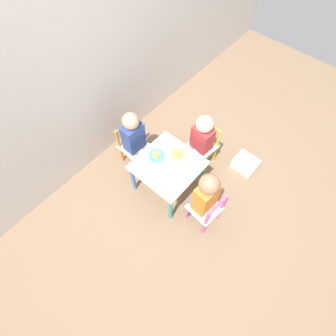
{
  "coord_description": "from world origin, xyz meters",
  "views": [
    {
      "loc": [
        -0.95,
        -0.82,
        2.47
      ],
      "look_at": [
        0.0,
        0.0,
        0.37
      ],
      "focal_mm": 28.0,
      "sensor_mm": 36.0,
      "label": 1
    }
  ],
  "objects_px": {
    "chair_pink": "(206,210)",
    "plate_back": "(157,155)",
    "kids_table": "(168,168)",
    "child_front": "(204,195)",
    "child_back": "(134,137)",
    "plate_right": "(178,154)",
    "child_right": "(201,138)",
    "storage_bin": "(245,164)",
    "chair_orange": "(133,145)",
    "chair_yellow": "(203,145)"
  },
  "relations": [
    {
      "from": "plate_back",
      "to": "storage_bin",
      "type": "xyz_separation_m",
      "value": [
        0.73,
        -0.62,
        -0.38
      ]
    },
    {
      "from": "child_back",
      "to": "child_front",
      "type": "height_order",
      "value": "child_front"
    },
    {
      "from": "child_right",
      "to": "plate_back",
      "type": "xyz_separation_m",
      "value": [
        -0.44,
        0.19,
        0.01
      ]
    },
    {
      "from": "child_back",
      "to": "child_right",
      "type": "relative_size",
      "value": 1.05
    },
    {
      "from": "chair_orange",
      "to": "chair_pink",
      "type": "relative_size",
      "value": 1.0
    },
    {
      "from": "child_back",
      "to": "plate_back",
      "type": "distance_m",
      "value": 0.31
    },
    {
      "from": "kids_table",
      "to": "chair_pink",
      "type": "bearing_deg",
      "value": -95.65
    },
    {
      "from": "child_right",
      "to": "child_front",
      "type": "relative_size",
      "value": 0.92
    },
    {
      "from": "chair_yellow",
      "to": "child_back",
      "type": "relative_size",
      "value": 0.68
    },
    {
      "from": "child_front",
      "to": "chair_yellow",
      "type": "bearing_deg",
      "value": -138.68
    },
    {
      "from": "chair_pink",
      "to": "child_back",
      "type": "bearing_deg",
      "value": -88.31
    },
    {
      "from": "child_front",
      "to": "storage_bin",
      "type": "xyz_separation_m",
      "value": [
        0.77,
        -0.03,
        -0.4
      ]
    },
    {
      "from": "chair_pink",
      "to": "plate_back",
      "type": "distance_m",
      "value": 0.68
    },
    {
      "from": "chair_orange",
      "to": "child_back",
      "type": "height_order",
      "value": "child_back"
    },
    {
      "from": "chair_yellow",
      "to": "kids_table",
      "type": "bearing_deg",
      "value": -90.0
    },
    {
      "from": "chair_pink",
      "to": "child_front",
      "type": "bearing_deg",
      "value": -90.0
    },
    {
      "from": "chair_yellow",
      "to": "plate_right",
      "type": "bearing_deg",
      "value": -92.27
    },
    {
      "from": "chair_yellow",
      "to": "plate_right",
      "type": "relative_size",
      "value": 3.12
    },
    {
      "from": "child_right",
      "to": "plate_right",
      "type": "bearing_deg",
      "value": -92.72
    },
    {
      "from": "kids_table",
      "to": "plate_right",
      "type": "bearing_deg",
      "value": 0.0
    },
    {
      "from": "kids_table",
      "to": "chair_yellow",
      "type": "height_order",
      "value": "chair_yellow"
    },
    {
      "from": "chair_orange",
      "to": "plate_right",
      "type": "distance_m",
      "value": 0.56
    },
    {
      "from": "storage_bin",
      "to": "child_right",
      "type": "bearing_deg",
      "value": 123.18
    },
    {
      "from": "chair_orange",
      "to": "child_back",
      "type": "xyz_separation_m",
      "value": [
        -0.0,
        -0.06,
        0.2
      ]
    },
    {
      "from": "kids_table",
      "to": "storage_bin",
      "type": "xyz_separation_m",
      "value": [
        0.73,
        -0.48,
        -0.3
      ]
    },
    {
      "from": "kids_table",
      "to": "child_back",
      "type": "height_order",
      "value": "child_back"
    },
    {
      "from": "child_front",
      "to": "plate_back",
      "type": "relative_size",
      "value": 4.82
    },
    {
      "from": "child_right",
      "to": "child_front",
      "type": "distance_m",
      "value": 0.63
    },
    {
      "from": "child_front",
      "to": "plate_right",
      "type": "bearing_deg",
      "value": -106.91
    },
    {
      "from": "kids_table",
      "to": "child_front",
      "type": "xyz_separation_m",
      "value": [
        -0.04,
        -0.45,
        0.1
      ]
    },
    {
      "from": "chair_pink",
      "to": "plate_back",
      "type": "bearing_deg",
      "value": -88.77
    },
    {
      "from": "child_back",
      "to": "plate_right",
      "type": "bearing_deg",
      "value": -72.29
    },
    {
      "from": "child_back",
      "to": "child_front",
      "type": "bearing_deg",
      "value": -91.81
    },
    {
      "from": "plate_back",
      "to": "chair_yellow",
      "type": "bearing_deg",
      "value": -20.98
    },
    {
      "from": "child_back",
      "to": "plate_right",
      "type": "xyz_separation_m",
      "value": [
        0.13,
        -0.45,
        -0.0
      ]
    },
    {
      "from": "chair_orange",
      "to": "plate_right",
      "type": "xyz_separation_m",
      "value": [
        0.12,
        -0.51,
        0.19
      ]
    },
    {
      "from": "kids_table",
      "to": "chair_pink",
      "type": "distance_m",
      "value": 0.52
    },
    {
      "from": "chair_orange",
      "to": "plate_right",
      "type": "relative_size",
      "value": 3.12
    },
    {
      "from": "plate_right",
      "to": "kids_table",
      "type": "bearing_deg",
      "value": 180.0
    },
    {
      "from": "chair_orange",
      "to": "chair_yellow",
      "type": "height_order",
      "value": "same"
    },
    {
      "from": "chair_orange",
      "to": "child_front",
      "type": "relative_size",
      "value": 0.66
    },
    {
      "from": "child_back",
      "to": "chair_orange",
      "type": "bearing_deg",
      "value": 90.0
    },
    {
      "from": "chair_pink",
      "to": "child_right",
      "type": "height_order",
      "value": "child_right"
    },
    {
      "from": "child_back",
      "to": "storage_bin",
      "type": "bearing_deg",
      "value": -50.42
    },
    {
      "from": "chair_yellow",
      "to": "child_front",
      "type": "bearing_deg",
      "value": -48.42
    },
    {
      "from": "kids_table",
      "to": "plate_back",
      "type": "xyz_separation_m",
      "value": [
        0.0,
        0.14,
        0.07
      ]
    },
    {
      "from": "kids_table",
      "to": "chair_pink",
      "type": "xyz_separation_m",
      "value": [
        -0.05,
        -0.5,
        -0.12
      ]
    },
    {
      "from": "kids_table",
      "to": "child_front",
      "type": "relative_size",
      "value": 0.72
    },
    {
      "from": "chair_yellow",
      "to": "storage_bin",
      "type": "xyz_separation_m",
      "value": [
        0.22,
        -0.43,
        -0.18
      ]
    },
    {
      "from": "kids_table",
      "to": "child_front",
      "type": "height_order",
      "value": "child_front"
    }
  ]
}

